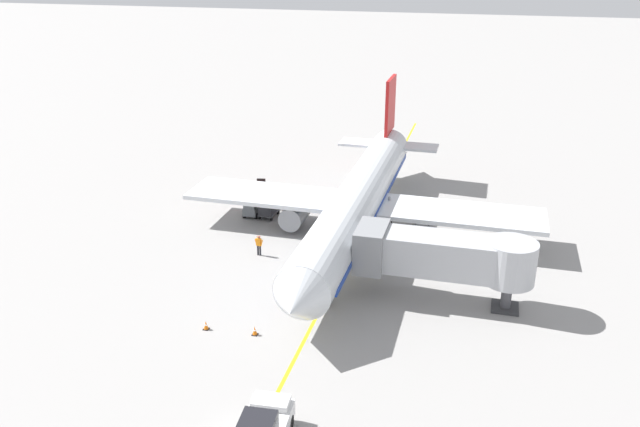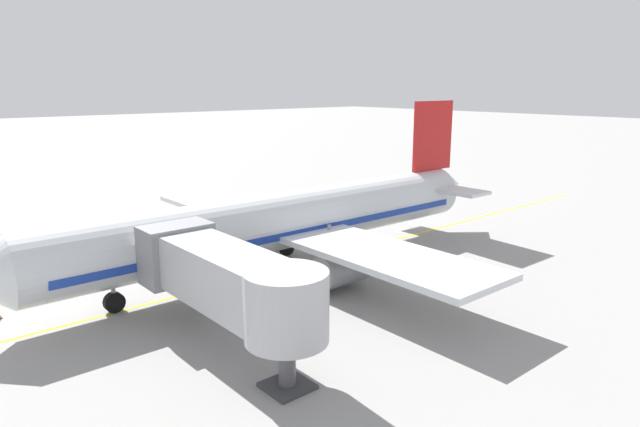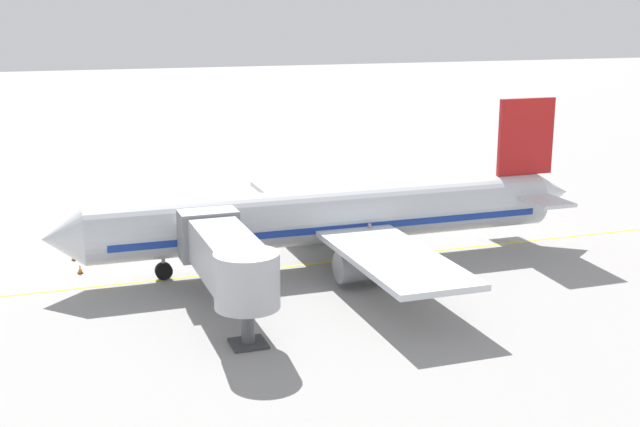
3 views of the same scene
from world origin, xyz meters
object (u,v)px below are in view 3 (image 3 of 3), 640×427
object	(u,v)px
parked_airliner	(333,217)
baggage_tug_lead	(313,216)
baggage_cart_second_in_train	(354,215)
safety_cone_nose_right	(80,269)
baggage_tug_trailing	(360,209)
jet_bridge	(227,257)
ground_crew_wing_walker	(229,231)
safety_cone_nose_left	(74,256)
baggage_cart_front	(319,217)

from	to	relation	value
parked_airliner	baggage_tug_lead	xyz separation A→B (m)	(10.10, -2.02, -2.47)
baggage_cart_second_in_train	safety_cone_nose_right	bearing A→B (deg)	103.87
baggage_tug_trailing	jet_bridge	bearing A→B (deg)	140.10
parked_airliner	ground_crew_wing_walker	size ratio (longest dim) A/B	22.02
baggage_tug_lead	baggage_cart_second_in_train	world-z (taller)	baggage_tug_lead
baggage_tug_lead	safety_cone_nose_left	xyz separation A→B (m)	(-3.73, 18.66, -0.42)
parked_airliner	safety_cone_nose_right	size ratio (longest dim) A/B	63.08
baggage_cart_second_in_train	safety_cone_nose_left	world-z (taller)	baggage_cart_second_in_train
baggage_tug_trailing	baggage_cart_second_in_train	bearing A→B (deg)	147.84
baggage_tug_trailing	safety_cone_nose_right	distance (m)	24.26
baggage_cart_second_in_train	baggage_tug_trailing	bearing A→B (deg)	-32.16
jet_bridge	safety_cone_nose_right	distance (m)	13.45
baggage_tug_trailing	parked_airliner	bearing A→B (deg)	149.36
baggage_tug_trailing	baggage_cart_front	world-z (taller)	baggage_tug_trailing
baggage_cart_second_in_train	baggage_tug_lead	bearing A→B (deg)	59.48
jet_bridge	baggage_tug_trailing	world-z (taller)	jet_bridge
baggage_tug_trailing	safety_cone_nose_left	world-z (taller)	baggage_tug_trailing
baggage_cart_front	ground_crew_wing_walker	distance (m)	7.87
baggage_tug_trailing	safety_cone_nose_right	bearing A→B (deg)	108.89
baggage_cart_front	safety_cone_nose_left	xyz separation A→B (m)	(-2.20, 18.66, -0.66)
baggage_tug_trailing	safety_cone_nose_left	distance (m)	23.62
baggage_tug_lead	safety_cone_nose_left	distance (m)	19.04
parked_airliner	ground_crew_wing_walker	bearing A→B (deg)	39.86
baggage_tug_trailing	safety_cone_nose_left	bearing A→B (deg)	101.30
baggage_cart_second_in_train	safety_cone_nose_right	world-z (taller)	baggage_cart_second_in_train
baggage_tug_lead	baggage_cart_front	xyz separation A→B (m)	(-1.53, 0.00, 0.24)
safety_cone_nose_left	jet_bridge	bearing A→B (deg)	-151.69
safety_cone_nose_left	baggage_tug_trailing	bearing A→B (deg)	-78.70
safety_cone_nose_left	safety_cone_nose_right	distance (m)	3.23
parked_airliner	baggage_tug_lead	size ratio (longest dim) A/B	14.73
parked_airliner	baggage_tug_trailing	distance (m)	13.02
jet_bridge	safety_cone_nose_left	distance (m)	16.25
safety_cone_nose_left	safety_cone_nose_right	world-z (taller)	same
jet_bridge	baggage_cart_front	distance (m)	19.83
jet_bridge	baggage_tug_lead	bearing A→B (deg)	-32.01
baggage_tug_trailing	baggage_cart_second_in_train	size ratio (longest dim) A/B	0.92
safety_cone_nose_left	baggage_cart_front	bearing A→B (deg)	-83.26
baggage_cart_front	baggage_cart_second_in_train	size ratio (longest dim) A/B	1.00
ground_crew_wing_walker	safety_cone_nose_right	bearing A→B (deg)	108.47
parked_airliner	jet_bridge	xyz separation A→B (m)	(-7.66, 9.09, 0.26)
baggage_tug_trailing	safety_cone_nose_left	size ratio (longest dim) A/B	4.58
jet_bridge	baggage_tug_lead	world-z (taller)	jet_bridge
baggage_tug_lead	jet_bridge	bearing A→B (deg)	147.99
baggage_cart_front	baggage_tug_lead	bearing A→B (deg)	-0.07
ground_crew_wing_walker	safety_cone_nose_left	world-z (taller)	ground_crew_wing_walker
parked_airliner	baggage_tug_trailing	world-z (taller)	parked_airliner
baggage_cart_front	parked_airliner	bearing A→B (deg)	166.77
baggage_cart_front	ground_crew_wing_walker	size ratio (longest dim) A/B	1.74
baggage_tug_lead	baggage_cart_second_in_train	distance (m)	3.34
baggage_tug_lead	ground_crew_wing_walker	size ratio (longest dim) A/B	1.49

